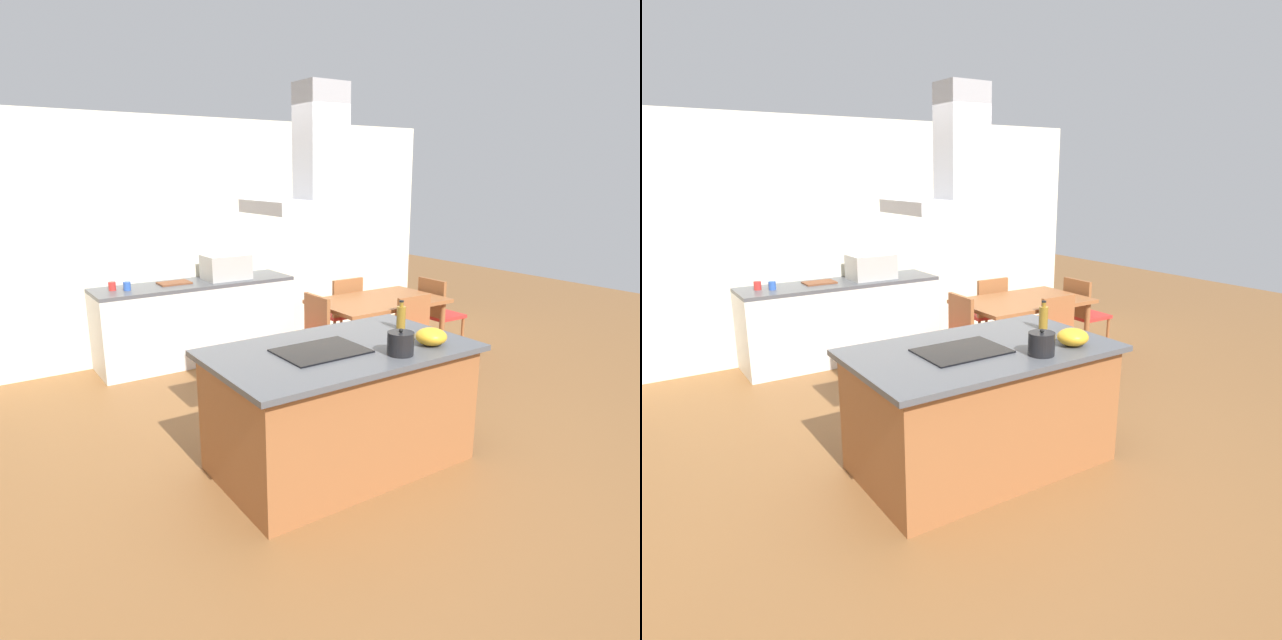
% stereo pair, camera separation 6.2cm
% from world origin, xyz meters
% --- Properties ---
extents(ground, '(16.00, 16.00, 0.00)m').
position_xyz_m(ground, '(0.00, 1.50, 0.00)').
color(ground, brown).
extents(wall_back, '(7.20, 0.10, 2.70)m').
position_xyz_m(wall_back, '(0.00, 3.25, 1.35)').
color(wall_back, silver).
rests_on(wall_back, ground).
extents(kitchen_island, '(1.86, 1.11, 0.90)m').
position_xyz_m(kitchen_island, '(0.00, 0.00, 0.45)').
color(kitchen_island, '#995B33').
rests_on(kitchen_island, ground).
extents(cooktop, '(0.60, 0.44, 0.01)m').
position_xyz_m(cooktop, '(-0.17, 0.00, 0.91)').
color(cooktop, black).
rests_on(cooktop, kitchen_island).
extents(tea_kettle, '(0.23, 0.18, 0.18)m').
position_xyz_m(tea_kettle, '(0.25, -0.35, 0.98)').
color(tea_kettle, black).
rests_on(tea_kettle, kitchen_island).
extents(olive_oil_bottle, '(0.07, 0.07, 0.23)m').
position_xyz_m(olive_oil_bottle, '(0.69, 0.14, 1.00)').
color(olive_oil_bottle, olive).
rests_on(olive_oil_bottle, kitchen_island).
extents(mixing_bowl, '(0.22, 0.22, 0.12)m').
position_xyz_m(mixing_bowl, '(0.57, -0.31, 0.96)').
color(mixing_bowl, gold).
rests_on(mixing_bowl, kitchen_island).
extents(back_counter, '(2.22, 0.62, 0.90)m').
position_xyz_m(back_counter, '(0.07, 2.88, 0.45)').
color(back_counter, silver).
rests_on(back_counter, ground).
extents(countertop_microwave, '(0.50, 0.38, 0.28)m').
position_xyz_m(countertop_microwave, '(0.46, 2.88, 1.04)').
color(countertop_microwave, '#B2AFAA').
rests_on(countertop_microwave, back_counter).
extents(coffee_mug_red, '(0.08, 0.08, 0.09)m').
position_xyz_m(coffee_mug_red, '(-0.81, 2.94, 0.95)').
color(coffee_mug_red, red).
rests_on(coffee_mug_red, back_counter).
extents(coffee_mug_blue, '(0.08, 0.08, 0.09)m').
position_xyz_m(coffee_mug_blue, '(-0.68, 2.86, 0.95)').
color(coffee_mug_blue, '#2D56B2').
rests_on(coffee_mug_blue, back_counter).
extents(cutting_board, '(0.34, 0.24, 0.02)m').
position_xyz_m(cutting_board, '(-0.15, 2.93, 0.91)').
color(cutting_board, brown).
rests_on(cutting_board, back_counter).
extents(dining_table, '(1.40, 0.90, 0.75)m').
position_xyz_m(dining_table, '(1.65, 1.56, 0.67)').
color(dining_table, '#995B33').
rests_on(dining_table, ground).
extents(chair_at_left_end, '(0.42, 0.42, 0.89)m').
position_xyz_m(chair_at_left_end, '(0.74, 1.56, 0.51)').
color(chair_at_left_end, red).
rests_on(chair_at_left_end, ground).
extents(chair_at_right_end, '(0.42, 0.42, 0.89)m').
position_xyz_m(chair_at_right_end, '(2.57, 1.56, 0.51)').
color(chair_at_right_end, red).
rests_on(chair_at_right_end, ground).
extents(chair_facing_island, '(0.42, 0.42, 0.89)m').
position_xyz_m(chair_facing_island, '(1.65, 0.90, 0.51)').
color(chair_facing_island, red).
rests_on(chair_facing_island, ground).
extents(chair_facing_back_wall, '(0.42, 0.42, 0.89)m').
position_xyz_m(chair_facing_back_wall, '(1.65, 2.23, 0.51)').
color(chair_facing_back_wall, red).
rests_on(chair_facing_back_wall, ground).
extents(range_hood, '(0.90, 0.55, 0.78)m').
position_xyz_m(range_hood, '(-0.17, 0.00, 2.10)').
color(range_hood, '#ADADB2').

